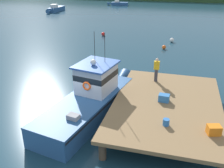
% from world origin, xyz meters
% --- Properties ---
extents(ground_plane, '(200.00, 200.00, 0.00)m').
position_xyz_m(ground_plane, '(0.00, 0.00, 0.00)').
color(ground_plane, '#193847').
extents(dock, '(6.00, 9.00, 1.20)m').
position_xyz_m(dock, '(4.80, 0.00, 1.07)').
color(dock, '#4C3D2D').
rests_on(dock, ground).
extents(main_fishing_boat, '(4.01, 9.97, 4.80)m').
position_xyz_m(main_fishing_boat, '(0.31, -0.17, 1.01)').
color(main_fishing_boat, '#285184').
rests_on(main_fishing_boat, ground).
extents(crate_single_far, '(0.70, 0.59, 0.45)m').
position_xyz_m(crate_single_far, '(7.09, -2.48, 1.42)').
color(crate_single_far, orange).
rests_on(crate_single_far, dock).
extents(crate_stack_near_edge, '(0.63, 0.49, 0.42)m').
position_xyz_m(crate_stack_near_edge, '(4.59, 0.17, 1.41)').
color(crate_stack_near_edge, '#3370B2').
rests_on(crate_stack_near_edge, dock).
extents(bait_bucket, '(0.32, 0.32, 0.34)m').
position_xyz_m(bait_bucket, '(4.91, -2.32, 1.37)').
color(bait_bucket, '#2866B2').
rests_on(bait_bucket, dock).
extents(deckhand_by_the_boat, '(0.36, 0.22, 1.63)m').
position_xyz_m(deckhand_by_the_boat, '(3.81, 2.94, 2.06)').
color(deckhand_by_the_boat, '#383842').
rests_on(deckhand_by_the_boat, dock).
extents(moored_boat_far_left, '(1.71, 5.79, 1.46)m').
position_xyz_m(moored_boat_far_left, '(-19.89, 35.42, 0.50)').
color(moored_boat_far_left, '#285184').
rests_on(moored_boat_far_left, ground).
extents(moored_boat_off_the_point, '(4.85, 1.66, 1.21)m').
position_xyz_m(moored_boat_off_the_point, '(-9.94, 47.82, 0.42)').
color(moored_boat_off_the_point, '#285184').
rests_on(moored_boat_off_the_point, ground).
extents(mooring_buoy_spare_mooring, '(0.46, 0.46, 0.46)m').
position_xyz_m(mooring_buoy_spare_mooring, '(-4.77, 18.79, 0.23)').
color(mooring_buoy_spare_mooring, red).
rests_on(mooring_buoy_spare_mooring, ground).
extents(mooring_buoy_channel_marker, '(0.51, 0.51, 0.51)m').
position_xyz_m(mooring_buoy_channel_marker, '(4.12, 17.87, 0.25)').
color(mooring_buoy_channel_marker, silver).
rests_on(mooring_buoy_channel_marker, ground).
extents(mooring_buoy_inshore, '(0.44, 0.44, 0.44)m').
position_xyz_m(mooring_buoy_inshore, '(3.45, 14.73, 0.22)').
color(mooring_buoy_inshore, '#EA5B19').
rests_on(mooring_buoy_inshore, ground).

